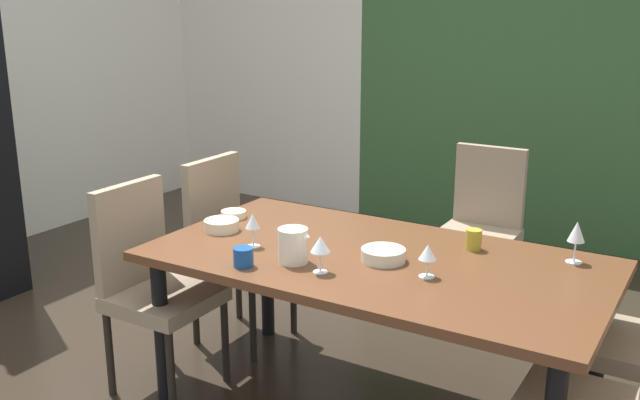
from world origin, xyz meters
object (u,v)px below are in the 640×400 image
object	(u,v)px
cup_right	(243,257)
chair_right_near	(613,396)
dining_table	(376,273)
chair_left_near	(151,278)
chair_left_far	(231,241)
chair_right_far	(640,324)
serving_bowl_corner	(234,214)
serving_bowl_left	(383,255)
wine_glass_near_window	(577,233)
cup_north	(474,239)
wine_glass_center	(253,223)
chair_head_far	(481,221)
wine_glass_west	(320,245)
serving_bowl_east	(222,225)
pitcher_south	(293,245)
wine_glass_rear	(428,253)

from	to	relation	value
cup_right	chair_right_near	bearing A→B (deg)	3.24
dining_table	chair_left_near	world-z (taller)	chair_left_near
chair_left_far	chair_right_far	bearing A→B (deg)	90.00
serving_bowl_corner	serving_bowl_left	bearing A→B (deg)	-10.53
wine_glass_near_window	cup_north	xyz separation A→B (m)	(-0.41, -0.06, -0.08)
wine_glass_center	chair_right_far	bearing A→B (deg)	17.04
dining_table	chair_right_near	world-z (taller)	chair_right_near
serving_bowl_corner	chair_left_near	bearing A→B (deg)	-109.72
chair_right_far	chair_left_near	size ratio (longest dim) A/B	1.04
chair_head_far	cup_right	bearing A→B (deg)	76.35
wine_glass_west	serving_bowl_east	world-z (taller)	wine_glass_west
chair_left_near	cup_north	bearing A→B (deg)	114.10
chair_left_near	pitcher_south	xyz separation A→B (m)	(0.75, 0.06, 0.28)
chair_left_far	wine_glass_near_window	bearing A→B (deg)	91.66
serving_bowl_corner	cup_right	xyz separation A→B (m)	(0.45, -0.52, 0.02)
cup_right	pitcher_south	size ratio (longest dim) A/B	0.56
wine_glass_rear	wine_glass_near_window	bearing A→B (deg)	45.22
wine_glass_center	cup_north	bearing A→B (deg)	28.91
pitcher_south	cup_right	bearing A→B (deg)	-136.00
chair_left_far	cup_right	bearing A→B (deg)	41.46
chair_left_far	chair_head_far	bearing A→B (deg)	135.80
pitcher_south	wine_glass_west	bearing A→B (deg)	-15.41
dining_table	cup_right	size ratio (longest dim) A/B	23.28
chair_right_near	serving_bowl_left	xyz separation A→B (m)	(-0.97, 0.27, 0.22)
chair_left_far	chair_head_far	distance (m)	1.48
chair_left_far	pitcher_south	size ratio (longest dim) A/B	6.75
chair_head_far	dining_table	bearing A→B (deg)	89.42
wine_glass_west	serving_bowl_east	xyz separation A→B (m)	(-0.67, 0.22, -0.09)
chair_left_far	serving_bowl_corner	xyz separation A→B (m)	(0.16, -0.17, 0.22)
chair_right_near	serving_bowl_corner	size ratio (longest dim) A/B	8.02
chair_head_far	chair_right_far	size ratio (longest dim) A/B	0.94
chair_right_far	cup_north	distance (m)	0.73
chair_head_far	cup_north	distance (m)	1.14
dining_table	chair_left_far	xyz separation A→B (m)	(-1.02, 0.30, -0.13)
chair_right_far	wine_glass_rear	size ratio (longest dim) A/B	7.68
chair_right_far	wine_glass_rear	world-z (taller)	chair_right_far
serving_bowl_east	cup_north	world-z (taller)	cup_north
cup_north	cup_right	xyz separation A→B (m)	(-0.73, -0.68, -0.01)
chair_right_near	pitcher_south	xyz separation A→B (m)	(-1.28, 0.06, 0.27)
dining_table	chair_head_far	distance (m)	1.37
chair_head_far	pitcher_south	distance (m)	1.65
wine_glass_west	serving_bowl_corner	size ratio (longest dim) A/B	1.21
chair_right_near	wine_glass_center	world-z (taller)	chair_right_near
serving_bowl_left	serving_bowl_east	world-z (taller)	same
wine_glass_west	cup_right	distance (m)	0.33
serving_bowl_corner	wine_glass_near_window	bearing A→B (deg)	7.85
chair_left_near	serving_bowl_corner	size ratio (longest dim) A/B	7.87
chair_right_far	wine_glass_center	xyz separation A→B (m)	(-1.54, -0.47, 0.30)
dining_table	chair_left_far	world-z (taller)	chair_left_far
chair_right_far	chair_right_near	bearing A→B (deg)	179.79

